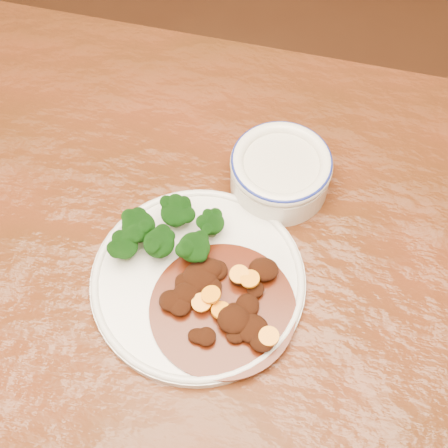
# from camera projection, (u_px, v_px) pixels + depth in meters

# --- Properties ---
(ground) EXTENTS (4.00, 4.00, 0.00)m
(ground) POSITION_uv_depth(u_px,v_px,m) (198.00, 429.00, 1.43)
(ground) COLOR #492212
(ground) RESTS_ON ground
(dining_table) EXTENTS (1.59, 1.07, 0.75)m
(dining_table) POSITION_uv_depth(u_px,v_px,m) (181.00, 315.00, 0.85)
(dining_table) COLOR #5B2210
(dining_table) RESTS_ON ground
(dinner_plate) EXTENTS (0.27, 0.27, 0.02)m
(dinner_plate) POSITION_uv_depth(u_px,v_px,m) (198.00, 280.00, 0.78)
(dinner_plate) COLOR silver
(dinner_plate) RESTS_ON dining_table
(broccoli_florets) EXTENTS (0.14, 0.09, 0.05)m
(broccoli_florets) POSITION_uv_depth(u_px,v_px,m) (165.00, 233.00, 0.78)
(broccoli_florets) COLOR olive
(broccoli_florets) RESTS_ON dinner_plate
(mince_stew) EXTENTS (0.18, 0.18, 0.03)m
(mince_stew) POSITION_uv_depth(u_px,v_px,m) (221.00, 301.00, 0.75)
(mince_stew) COLOR #4A1808
(mince_stew) RESTS_ON dinner_plate
(dip_bowl) EXTENTS (0.14, 0.14, 0.06)m
(dip_bowl) POSITION_uv_depth(u_px,v_px,m) (280.00, 171.00, 0.84)
(dip_bowl) COLOR silver
(dip_bowl) RESTS_ON dining_table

